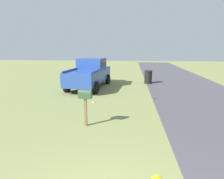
# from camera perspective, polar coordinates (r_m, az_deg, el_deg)

# --- Properties ---
(mailbox) EXTENTS (0.24, 0.49, 1.38)m
(mailbox) POSITION_cam_1_polar(r_m,az_deg,el_deg) (6.83, -8.15, -2.34)
(mailbox) COLOR brown
(mailbox) RESTS_ON ground
(pickup_truck) EXTENTS (5.32, 2.61, 2.09)m
(pickup_truck) POSITION_cam_1_polar(r_m,az_deg,el_deg) (13.79, -6.69, 5.27)
(pickup_truck) COLOR #284793
(pickup_truck) RESTS_ON ground
(trash_bin) EXTENTS (0.63, 0.63, 1.05)m
(trash_bin) POSITION_cam_1_polar(r_m,az_deg,el_deg) (15.50, 10.94, 3.77)
(trash_bin) COLOR black
(trash_bin) RESTS_ON ground
(litter_can_near_hydrant) EXTENTS (0.13, 0.13, 0.07)m
(litter_can_near_hydrant) POSITION_cam_1_polar(r_m,az_deg,el_deg) (9.94, -5.67, -3.89)
(litter_can_near_hydrant) COLOR silver
(litter_can_near_hydrant) RESTS_ON ground
(litter_wrapper_midfield_b) EXTENTS (0.13, 0.11, 0.01)m
(litter_wrapper_midfield_b) POSITION_cam_1_polar(r_m,az_deg,el_deg) (11.10, 12.94, -2.56)
(litter_wrapper_midfield_b) COLOR silver
(litter_wrapper_midfield_b) RESTS_ON ground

